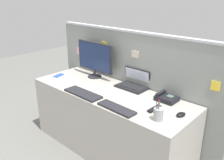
# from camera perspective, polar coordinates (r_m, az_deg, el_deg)

# --- Properties ---
(ground_plane) EXTENTS (10.00, 10.00, 0.00)m
(ground_plane) POSITION_cam_1_polar(r_m,az_deg,el_deg) (3.04, -0.66, -15.66)
(ground_plane) COLOR slate
(desk) EXTENTS (1.92, 0.68, 0.74)m
(desk) POSITION_cam_1_polar(r_m,az_deg,el_deg) (2.84, -0.69, -9.60)
(desk) COLOR #ADA89E
(desk) RESTS_ON ground_plane
(cubicle_divider) EXTENTS (2.34, 0.08, 1.37)m
(cubicle_divider) POSITION_cam_1_polar(r_m,az_deg,el_deg) (2.96, 4.35, -1.55)
(cubicle_divider) COLOR gray
(cubicle_divider) RESTS_ON ground_plane
(desktop_monitor) EXTENTS (0.57, 0.17, 0.45)m
(desktop_monitor) POSITION_cam_1_polar(r_m,az_deg,el_deg) (3.05, -4.08, 5.18)
(desktop_monitor) COLOR #232328
(desktop_monitor) RESTS_ON desk
(laptop) EXTENTS (0.35, 0.24, 0.21)m
(laptop) POSITION_cam_1_polar(r_m,az_deg,el_deg) (2.79, 5.24, -0.66)
(laptop) COLOR black
(laptop) RESTS_ON desk
(desk_phone) EXTENTS (0.21, 0.17, 0.08)m
(desk_phone) POSITION_cam_1_polar(r_m,az_deg,el_deg) (2.51, 12.60, -4.11)
(desk_phone) COLOR black
(desk_phone) RESTS_ON desk
(keyboard_main) EXTENTS (0.46, 0.16, 0.02)m
(keyboard_main) POSITION_cam_1_polar(r_m,az_deg,el_deg) (2.61, -6.84, -3.18)
(keyboard_main) COLOR #232328
(keyboard_main) RESTS_ON desk
(keyboard_spare) EXTENTS (0.41, 0.14, 0.02)m
(keyboard_spare) POSITION_cam_1_polar(r_m,az_deg,el_deg) (2.28, 1.04, -6.64)
(keyboard_spare) COLOR #232328
(keyboard_spare) RESTS_ON desk
(computer_mouse_right_hand) EXTENTS (0.08, 0.11, 0.03)m
(computer_mouse_right_hand) POSITION_cam_1_polar(r_m,az_deg,el_deg) (2.25, 15.90, -7.79)
(computer_mouse_right_hand) COLOR black
(computer_mouse_right_hand) RESTS_ON desk
(pen_cup) EXTENTS (0.08, 0.08, 0.19)m
(pen_cup) POSITION_cam_1_polar(r_m,az_deg,el_deg) (2.12, 10.82, -7.89)
(pen_cup) COLOR #99999E
(pen_cup) RESTS_ON desk
(cell_phone_blue_case) EXTENTS (0.11, 0.16, 0.01)m
(cell_phone_blue_case) POSITION_cam_1_polar(r_m,az_deg,el_deg) (3.22, -12.45, 1.05)
(cell_phone_blue_case) COLOR blue
(cell_phone_blue_case) RESTS_ON desk
(tv_remote) EXTENTS (0.05, 0.17, 0.02)m
(tv_remote) POSITION_cam_1_polar(r_m,az_deg,el_deg) (2.30, 9.94, -6.68)
(tv_remote) COLOR black
(tv_remote) RESTS_ON desk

